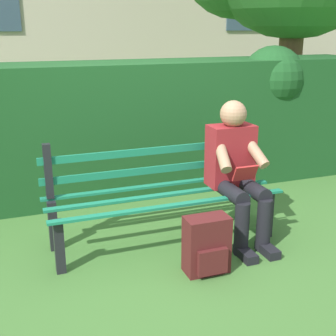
# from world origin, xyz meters

# --- Properties ---
(ground) EXTENTS (60.00, 60.00, 0.00)m
(ground) POSITION_xyz_m (0.00, 0.00, 0.00)
(ground) COLOR #3D6B2D
(park_bench) EXTENTS (1.91, 0.54, 0.88)m
(park_bench) POSITION_xyz_m (0.00, -0.08, 0.43)
(park_bench) COLOR black
(park_bench) RESTS_ON ground
(person_seated) EXTENTS (0.44, 0.73, 1.16)m
(person_seated) POSITION_xyz_m (-0.61, 0.10, 0.61)
(person_seated) COLOR maroon
(person_seated) RESTS_ON ground
(hedge_backdrop) EXTENTS (5.68, 0.87, 1.54)m
(hedge_backdrop) POSITION_xyz_m (-0.11, -1.37, 0.74)
(hedge_backdrop) COLOR #19471E
(hedge_backdrop) RESTS_ON ground
(backpack) EXTENTS (0.32, 0.25, 0.43)m
(backpack) POSITION_xyz_m (-0.14, 0.55, 0.21)
(backpack) COLOR #4C1919
(backpack) RESTS_ON ground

